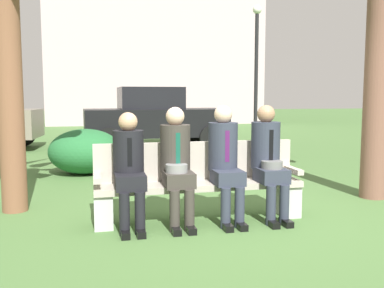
{
  "coord_description": "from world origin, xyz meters",
  "views": [
    {
      "loc": [
        -1.52,
        -4.84,
        1.44
      ],
      "look_at": [
        -0.34,
        0.32,
        0.85
      ],
      "focal_mm": 40.55,
      "sensor_mm": 36.0,
      "label": 1
    }
  ],
  "objects": [
    {
      "name": "park_bench",
      "position": [
        -0.34,
        -0.02,
        0.44
      ],
      "size": [
        2.39,
        0.44,
        0.9
      ],
      "color": "#B7AD9E",
      "rests_on": "ground"
    },
    {
      "name": "street_lamp",
      "position": [
        2.81,
        6.34,
        2.34
      ],
      "size": [
        0.24,
        0.24,
        3.85
      ],
      "color": "black",
      "rests_on": "ground"
    },
    {
      "name": "seated_man_rightmost",
      "position": [
        0.47,
        -0.15,
        0.74
      ],
      "size": [
        0.34,
        0.72,
        1.33
      ],
      "color": "#2D3342",
      "rests_on": "ground"
    },
    {
      "name": "seated_man_leftmost",
      "position": [
        -1.15,
        -0.15,
        0.71
      ],
      "size": [
        0.34,
        0.72,
        1.26
      ],
      "color": "black",
      "rests_on": "ground"
    },
    {
      "name": "seated_man_centerright",
      "position": [
        -0.06,
        -0.14,
        0.74
      ],
      "size": [
        0.34,
        0.72,
        1.33
      ],
      "color": "#2D3342",
      "rests_on": "ground"
    },
    {
      "name": "ground_plane",
      "position": [
        0.0,
        0.0,
        0.0
      ],
      "size": [
        80.0,
        80.0,
        0.0
      ],
      "primitive_type": "plane",
      "color": "#496E38"
    },
    {
      "name": "building_backdrop",
      "position": [
        1.73,
        20.77,
        5.78
      ],
      "size": [
        11.51,
        8.98,
        11.51
      ],
      "color": "#BCA3A9",
      "rests_on": "ground"
    },
    {
      "name": "seated_man_centerleft",
      "position": [
        -0.62,
        -0.15,
        0.73
      ],
      "size": [
        0.34,
        0.72,
        1.32
      ],
      "color": "#38332D",
      "rests_on": "ground"
    },
    {
      "name": "shrub_near_bench",
      "position": [
        -1.68,
        3.36,
        0.42
      ],
      "size": [
        1.33,
        1.22,
        0.83
      ],
      "primitive_type": "ellipsoid",
      "color": "#246533",
      "rests_on": "ground"
    },
    {
      "name": "parked_car_far",
      "position": [
        0.15,
        7.2,
        0.84
      ],
      "size": [
        3.97,
        1.85,
        1.68
      ],
      "color": "black",
      "rests_on": "ground"
    }
  ]
}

